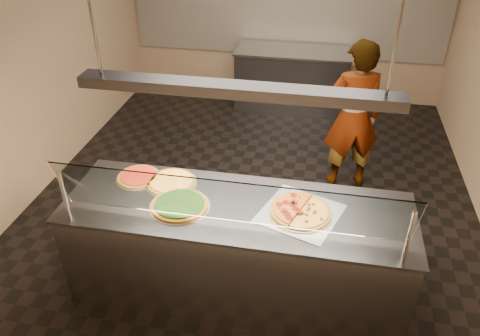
% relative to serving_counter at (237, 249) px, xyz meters
% --- Properties ---
extents(ground, '(5.00, 6.00, 0.02)m').
position_rel_serving_counter_xyz_m(ground, '(-0.09, 1.42, -0.48)').
color(ground, black).
rests_on(ground, ground).
extents(wall_back, '(5.00, 0.02, 3.00)m').
position_rel_serving_counter_xyz_m(wall_back, '(-0.09, 4.43, 1.03)').
color(wall_back, tan).
rests_on(wall_back, ground).
extents(wall_front, '(5.00, 0.02, 3.00)m').
position_rel_serving_counter_xyz_m(wall_front, '(-0.09, -1.59, 1.03)').
color(wall_front, tan).
rests_on(wall_front, ground).
extents(wall_left, '(0.02, 6.00, 3.00)m').
position_rel_serving_counter_xyz_m(wall_left, '(-2.60, 1.42, 1.03)').
color(wall_left, tan).
rests_on(wall_left, ground).
extents(tile_band, '(4.90, 0.02, 1.20)m').
position_rel_serving_counter_xyz_m(tile_band, '(-0.09, 4.40, 0.83)').
color(tile_band, silver).
rests_on(tile_band, wall_back).
extents(serving_counter, '(2.86, 0.94, 0.93)m').
position_rel_serving_counter_xyz_m(serving_counter, '(0.00, 0.00, 0.00)').
color(serving_counter, '#B7B7BC').
rests_on(serving_counter, ground).
extents(sneeze_guard, '(2.62, 0.18, 0.54)m').
position_rel_serving_counter_xyz_m(sneeze_guard, '(-0.00, -0.34, 0.76)').
color(sneeze_guard, '#B7B7BC').
rests_on(sneeze_guard, serving_counter).
extents(perforated_tray, '(0.74, 0.74, 0.01)m').
position_rel_serving_counter_xyz_m(perforated_tray, '(0.51, 0.01, 0.47)').
color(perforated_tray, silver).
rests_on(perforated_tray, serving_counter).
extents(half_pizza_pepperoni, '(0.39, 0.53, 0.05)m').
position_rel_serving_counter_xyz_m(half_pizza_pepperoni, '(0.39, 0.01, 0.50)').
color(half_pizza_pepperoni, brown).
rests_on(half_pizza_pepperoni, perforated_tray).
extents(half_pizza_sausage, '(0.39, 0.53, 0.04)m').
position_rel_serving_counter_xyz_m(half_pizza_sausage, '(0.63, 0.01, 0.49)').
color(half_pizza_sausage, brown).
rests_on(half_pizza_sausage, perforated_tray).
extents(pizza_spinach, '(0.50, 0.50, 0.03)m').
position_rel_serving_counter_xyz_m(pizza_spinach, '(-0.46, -0.08, 0.48)').
color(pizza_spinach, silver).
rests_on(pizza_spinach, serving_counter).
extents(pizza_cheese, '(0.45, 0.45, 0.03)m').
position_rel_serving_counter_xyz_m(pizza_cheese, '(-0.63, 0.22, 0.48)').
color(pizza_cheese, silver).
rests_on(pizza_cheese, serving_counter).
extents(pizza_tomato, '(0.39, 0.39, 0.03)m').
position_rel_serving_counter_xyz_m(pizza_tomato, '(-0.94, 0.25, 0.48)').
color(pizza_tomato, silver).
rests_on(pizza_tomato, serving_counter).
extents(pizza_spatula, '(0.20, 0.23, 0.02)m').
position_rel_serving_counter_xyz_m(pizza_spatula, '(-0.50, 0.14, 0.49)').
color(pizza_spatula, '#B7B7BC').
rests_on(pizza_spatula, pizza_spinach).
extents(prep_table, '(1.75, 0.74, 0.93)m').
position_rel_serving_counter_xyz_m(prep_table, '(0.09, 3.97, 0.00)').
color(prep_table, '#434349').
rests_on(prep_table, ground).
extents(worker, '(0.74, 0.58, 1.78)m').
position_rel_serving_counter_xyz_m(worker, '(0.95, 1.92, 0.42)').
color(worker, black).
rests_on(worker, ground).
extents(heat_lamp_housing, '(2.30, 0.18, 0.08)m').
position_rel_serving_counter_xyz_m(heat_lamp_housing, '(0.00, 0.00, 1.48)').
color(heat_lamp_housing, '#434349').
rests_on(heat_lamp_housing, ceiling).
extents(lamp_rod_left, '(0.02, 0.02, 1.01)m').
position_rel_serving_counter_xyz_m(lamp_rod_left, '(-1.00, 0.00, 2.03)').
color(lamp_rod_left, '#B7B7BC').
rests_on(lamp_rod_left, ceiling).
extents(lamp_rod_right, '(0.02, 0.02, 1.01)m').
position_rel_serving_counter_xyz_m(lamp_rod_right, '(1.00, 0.00, 2.03)').
color(lamp_rod_right, '#B7B7BC').
rests_on(lamp_rod_right, ceiling).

